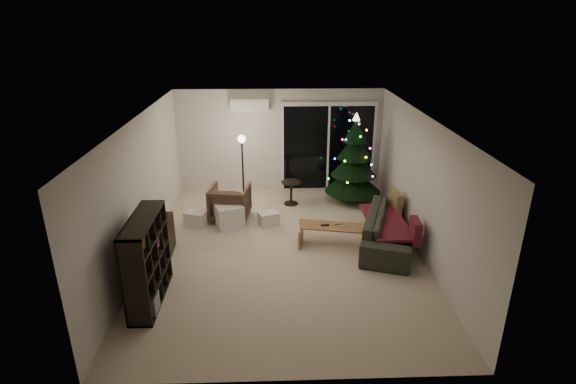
% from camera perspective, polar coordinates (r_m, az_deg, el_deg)
% --- Properties ---
extents(room, '(6.50, 7.51, 2.60)m').
position_cam_1_polar(room, '(9.48, 1.89, 2.47)').
color(room, beige).
rests_on(room, ground).
extents(bookshelf, '(0.37, 1.39, 1.38)m').
position_cam_1_polar(bookshelf, '(7.16, -18.80, -8.24)').
color(bookshelf, black).
rests_on(bookshelf, floor).
extents(media_cabinet, '(0.44, 1.10, 0.68)m').
position_cam_1_polar(media_cabinet, '(8.40, -16.19, -6.04)').
color(media_cabinet, black).
rests_on(media_cabinet, floor).
extents(stereo, '(0.35, 0.41, 0.15)m').
position_cam_1_polar(stereo, '(8.22, -16.48, -3.48)').
color(stereo, black).
rests_on(stereo, media_cabinet).
extents(armchair, '(0.91, 0.93, 0.75)m').
position_cam_1_polar(armchair, '(9.70, -7.38, -1.29)').
color(armchair, '#3D2C26').
rests_on(armchair, floor).
extents(ottoman, '(0.69, 0.69, 0.48)m').
position_cam_1_polar(ottoman, '(9.41, -7.50, -2.97)').
color(ottoman, white).
rests_on(ottoman, floor).
extents(cardboard_box_a, '(0.53, 0.47, 0.31)m').
position_cam_1_polar(cardboard_box_a, '(9.59, -11.58, -3.31)').
color(cardboard_box_a, silver).
rests_on(cardboard_box_a, floor).
extents(cardboard_box_b, '(0.48, 0.43, 0.28)m').
position_cam_1_polar(cardboard_box_b, '(9.43, -2.49, -3.39)').
color(cardboard_box_b, silver).
rests_on(cardboard_box_b, floor).
extents(side_table, '(0.59, 0.59, 0.56)m').
position_cam_1_polar(side_table, '(10.40, 0.38, -0.09)').
color(side_table, black).
rests_on(side_table, floor).
extents(floor_lamp, '(0.26, 0.26, 1.59)m').
position_cam_1_polar(floor_lamp, '(10.23, -5.74, 2.53)').
color(floor_lamp, black).
rests_on(floor_lamp, floor).
extents(sofa, '(1.55, 2.40, 0.65)m').
position_cam_1_polar(sofa, '(8.79, 12.88, -4.55)').
color(sofa, '#31352B').
rests_on(sofa, floor).
extents(sofa_throw, '(0.70, 1.61, 0.05)m').
position_cam_1_polar(sofa_throw, '(8.70, 12.33, -3.71)').
color(sofa_throw, maroon).
rests_on(sofa_throw, sofa).
extents(cushion_a, '(0.17, 0.44, 0.43)m').
position_cam_1_polar(cushion_a, '(9.32, 13.53, -1.29)').
color(cushion_a, olive).
rests_on(cushion_a, sofa).
extents(cushion_b, '(0.16, 0.44, 0.43)m').
position_cam_1_polar(cushion_b, '(8.19, 15.84, -4.81)').
color(cushion_b, maroon).
rests_on(cushion_b, sofa).
extents(coffee_table, '(1.33, 0.69, 0.40)m').
position_cam_1_polar(coffee_table, '(8.65, 5.67, -5.45)').
color(coffee_table, '#A67246').
rests_on(coffee_table, floor).
extents(remote_a, '(0.16, 0.05, 0.02)m').
position_cam_1_polar(remote_a, '(8.54, 4.72, -4.22)').
color(remote_a, black).
rests_on(remote_a, coffee_table).
extents(remote_b, '(0.15, 0.09, 0.02)m').
position_cam_1_polar(remote_b, '(8.61, 6.34, -4.04)').
color(remote_b, slate).
rests_on(remote_b, coffee_table).
extents(christmas_tree, '(1.65, 1.65, 2.10)m').
position_cam_1_polar(christmas_tree, '(10.46, 8.40, 4.29)').
color(christmas_tree, black).
rests_on(christmas_tree, floor).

